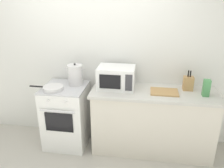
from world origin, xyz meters
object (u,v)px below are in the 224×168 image
at_px(stove, 67,115).
at_px(knife_block, 188,83).
at_px(stock_pot, 75,75).
at_px(pasta_box, 206,88).
at_px(frying_pan, 53,88).
at_px(microwave, 116,77).
at_px(cutting_board, 164,92).

xyz_separation_m(stove, knife_block, (1.70, 0.14, 0.56)).
xyz_separation_m(stock_pot, pasta_box, (1.76, -0.13, -0.04)).
bearing_deg(frying_pan, microwave, 14.07).
xyz_separation_m(frying_pan, pasta_box, (2.01, 0.10, 0.08)).
xyz_separation_m(microwave, cutting_board, (0.65, -0.08, -0.14)).
bearing_deg(cutting_board, stove, -179.95).
relative_size(stove, stock_pot, 2.88).
distance_m(stove, frying_pan, 0.52).
bearing_deg(pasta_box, microwave, 174.70).
height_order(stove, stock_pot, stock_pot).
xyz_separation_m(frying_pan, knife_block, (1.81, 0.27, 0.07)).
xyz_separation_m(stove, frying_pan, (-0.12, -0.13, 0.48)).
distance_m(frying_pan, microwave, 0.88).
relative_size(stock_pot, knife_block, 1.15).
xyz_separation_m(stove, pasta_box, (1.89, -0.03, 0.57)).
height_order(stove, knife_block, knife_block).
relative_size(cutting_board, knife_block, 1.29).
distance_m(stock_pot, knife_block, 1.56).
height_order(cutting_board, pasta_box, pasta_box).
distance_m(stove, knife_block, 1.79).
relative_size(frying_pan, pasta_box, 2.16).
xyz_separation_m(cutting_board, pasta_box, (0.51, -0.03, 0.10)).
xyz_separation_m(stock_pot, frying_pan, (-0.25, -0.24, -0.12)).
xyz_separation_m(frying_pan, microwave, (0.84, 0.21, 0.12)).
bearing_deg(cutting_board, stock_pot, 175.20).
xyz_separation_m(stock_pot, knife_block, (1.56, 0.04, -0.05)).
bearing_deg(frying_pan, stove, 48.82).
height_order(stock_pot, knife_block, stock_pot).
distance_m(frying_pan, knife_block, 1.83).
relative_size(stove, microwave, 1.84).
bearing_deg(knife_block, microwave, -176.34).
xyz_separation_m(microwave, pasta_box, (1.16, -0.11, -0.04)).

